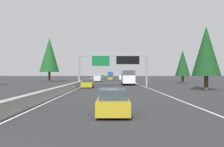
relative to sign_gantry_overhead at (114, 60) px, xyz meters
name	(u,v)px	position (x,y,z in m)	size (l,w,h in m)	color
ground_plane	(91,82)	(22.24, 6.04, -4.81)	(320.00, 320.00, 0.00)	#2D2D30
median_barrier	(95,79)	(42.24, 6.34, -4.36)	(180.00, 0.56, 0.90)	#9E9B93
shoulder_stripe_right	(130,81)	(32.24, -5.48, -4.80)	(160.00, 0.16, 0.01)	silver
shoulder_stripe_median	(94,81)	(32.24, 5.79, -4.80)	(160.00, 0.16, 0.01)	silver
sign_gantry_overhead	(114,60)	(0.00, 0.00, 0.00)	(0.50, 12.68, 6.04)	gray
sedan_mid_center	(113,102)	(-29.34, 0.48, -4.12)	(4.40, 1.80, 1.47)	#AD931E
box_truck_distant_a	(128,77)	(5.92, -2.93, -3.20)	(8.50, 2.40, 2.95)	white
pickup_far_right	(122,78)	(34.94, -3.13, -3.89)	(5.60, 2.00, 1.86)	silver
sedan_mid_left	(103,77)	(70.82, 4.36, -4.12)	(4.40, 1.80, 1.47)	#2D6B38
sedan_far_left	(88,84)	(-3.63, 4.43, -4.12)	(4.40, 1.80, 1.47)	#AD931E
bus_near_center	(110,75)	(69.62, 0.71, -3.09)	(11.50, 2.55, 3.10)	#1E4793
minivan_mid_right	(98,78)	(25.49, 4.39, -3.86)	(5.00, 1.95, 1.69)	silver
sedan_far_center	(110,78)	(43.53, 0.76, -4.12)	(4.40, 1.80, 1.47)	#AD931E
conifer_right_near	(206,51)	(-9.15, -13.16, 0.77)	(4.04, 4.04, 9.18)	#4C3823
conifer_right_mid	(183,63)	(14.69, -17.01, 0.10)	(3.56, 3.56, 8.09)	#4C3823
conifer_left_mid	(49,55)	(25.67, 18.35, 2.92)	(5.59, 5.59, 12.71)	#4C3823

